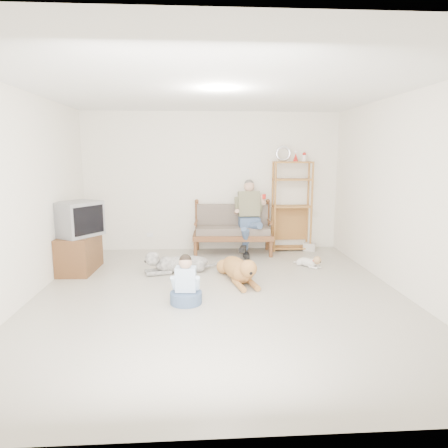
{
  "coord_description": "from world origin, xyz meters",
  "views": [
    {
      "loc": [
        -0.27,
        -5.14,
        1.89
      ],
      "look_at": [
        0.12,
        1.0,
        0.81
      ],
      "focal_mm": 32.0,
      "sensor_mm": 36.0,
      "label": 1
    }
  ],
  "objects": [
    {
      "name": "child",
      "position": [
        -0.45,
        -0.24,
        0.23
      ],
      "size": [
        0.41,
        0.41,
        0.65
      ],
      "rotation": [
        0.0,
        0.0,
        -0.08
      ],
      "color": "#4A6188",
      "rests_on": "ground"
    },
    {
      "name": "shaggy_dog",
      "position": [
        -0.66,
        1.13,
        0.15
      ],
      "size": [
        1.23,
        0.53,
        0.38
      ],
      "rotation": [
        0.0,
        0.0,
        -1.29
      ],
      "color": "white",
      "rests_on": "ground"
    },
    {
      "name": "wall_left",
      "position": [
        -2.5,
        0.0,
        1.35
      ],
      "size": [
        0.0,
        5.5,
        5.5
      ],
      "primitive_type": "plane",
      "rotation": [
        1.57,
        0.0,
        1.57
      ],
      "color": "white",
      "rests_on": "ground"
    },
    {
      "name": "etagere",
      "position": [
        1.55,
        2.55,
        0.9
      ],
      "size": [
        0.78,
        0.34,
        2.05
      ],
      "color": "#AE7B36",
      "rests_on": "ground"
    },
    {
      "name": "tv_stand",
      "position": [
        -2.23,
        1.31,
        0.3
      ],
      "size": [
        0.55,
        0.92,
        0.6
      ],
      "rotation": [
        0.0,
        0.0,
        -0.05
      ],
      "color": "brown",
      "rests_on": "ground"
    },
    {
      "name": "wall_right",
      "position": [
        2.5,
        0.0,
        1.35
      ],
      "size": [
        0.0,
        5.5,
        5.5
      ],
      "primitive_type": "plane",
      "rotation": [
        1.57,
        0.0,
        -1.57
      ],
      "color": "white",
      "rests_on": "ground"
    },
    {
      "name": "loveseat",
      "position": [
        0.37,
        2.4,
        0.49
      ],
      "size": [
        1.53,
        0.77,
        0.95
      ],
      "rotation": [
        0.0,
        0.0,
        -0.05
      ],
      "color": "brown",
      "rests_on": "ground"
    },
    {
      "name": "floor",
      "position": [
        0.0,
        0.0,
        0.0
      ],
      "size": [
        5.5,
        5.5,
        0.0
      ],
      "primitive_type": "plane",
      "color": "beige",
      "rests_on": "ground"
    },
    {
      "name": "crt_tv",
      "position": [
        -2.19,
        1.26,
        0.88
      ],
      "size": [
        0.81,
        0.84,
        0.55
      ],
      "rotation": [
        0.0,
        0.0,
        -0.61
      ],
      "color": "slate",
      "rests_on": "tv_stand"
    },
    {
      "name": "terrier",
      "position": [
        1.6,
        1.29,
        0.09
      ],
      "size": [
        0.41,
        0.46,
        0.21
      ],
      "rotation": [
        0.0,
        0.0,
        0.68
      ],
      "color": "silver",
      "rests_on": "ground"
    },
    {
      "name": "ceiling",
      "position": [
        0.0,
        0.0,
        2.7
      ],
      "size": [
        5.5,
        5.5,
        0.0
      ],
      "primitive_type": "plane",
      "rotation": [
        3.14,
        0.0,
        0.0
      ],
      "color": "white",
      "rests_on": "ground"
    },
    {
      "name": "wall_outlet",
      "position": [
        -1.25,
        2.73,
        0.3
      ],
      "size": [
        0.12,
        0.02,
        0.08
      ],
      "primitive_type": "cube",
      "color": "white",
      "rests_on": "ground"
    },
    {
      "name": "man",
      "position": [
        0.66,
        2.21,
        0.65
      ],
      "size": [
        0.54,
        0.77,
        1.24
      ],
      "color": "#4A6188",
      "rests_on": "loveseat"
    },
    {
      "name": "book_stack",
      "position": [
        1.91,
        2.45,
        0.07
      ],
      "size": [
        0.28,
        0.25,
        0.15
      ],
      "primitive_type": "cube",
      "rotation": [
        0.0,
        0.0,
        -0.39
      ],
      "color": "silver",
      "rests_on": "ground"
    },
    {
      "name": "golden_retriever",
      "position": [
        0.32,
        0.64,
        0.18
      ],
      "size": [
        0.55,
        1.4,
        0.43
      ],
      "rotation": [
        0.0,
        0.0,
        0.21
      ],
      "color": "#AB733B",
      "rests_on": "ground"
    },
    {
      "name": "wall_back",
      "position": [
        0.0,
        2.75,
        1.35
      ],
      "size": [
        5.0,
        0.0,
        5.0
      ],
      "primitive_type": "plane",
      "rotation": [
        1.57,
        0.0,
        0.0
      ],
      "color": "white",
      "rests_on": "ground"
    },
    {
      "name": "wall_front",
      "position": [
        0.0,
        -2.75,
        1.35
      ],
      "size": [
        5.0,
        0.0,
        5.0
      ],
      "primitive_type": "plane",
      "rotation": [
        -1.57,
        0.0,
        0.0
      ],
      "color": "white",
      "rests_on": "ground"
    }
  ]
}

